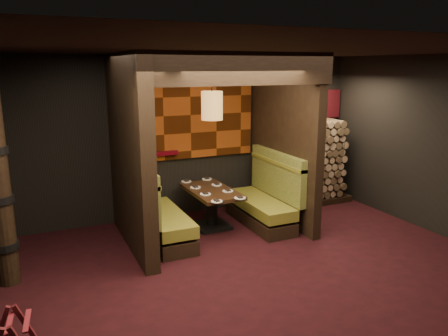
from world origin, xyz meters
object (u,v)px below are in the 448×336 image
at_px(dining_table, 211,203).
at_px(firewood_stack, 308,162).
at_px(booth_bench_left, 158,216).
at_px(booth_bench_right, 265,201).
at_px(pendant_lamp, 212,106).

distance_m(dining_table, firewood_stack, 2.36).
height_order(booth_bench_left, dining_table, booth_bench_left).
relative_size(booth_bench_right, dining_table, 1.26).
height_order(booth_bench_left, firewood_stack, firewood_stack).
distance_m(booth_bench_right, pendant_lamp, 1.90).
distance_m(booth_bench_left, firewood_stack, 3.35).
height_order(dining_table, pendant_lamp, pendant_lamp).
bearing_deg(booth_bench_left, booth_bench_right, 0.00).
xyz_separation_m(dining_table, firewood_stack, (2.27, 0.50, 0.39)).
distance_m(booth_bench_right, firewood_stack, 1.58).
xyz_separation_m(booth_bench_right, dining_table, (-0.92, 0.20, 0.03)).
relative_size(dining_table, pendant_lamp, 1.25).
height_order(booth_bench_left, pendant_lamp, pendant_lamp).
bearing_deg(firewood_stack, dining_table, -167.46).
distance_m(booth_bench_right, dining_table, 0.94).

